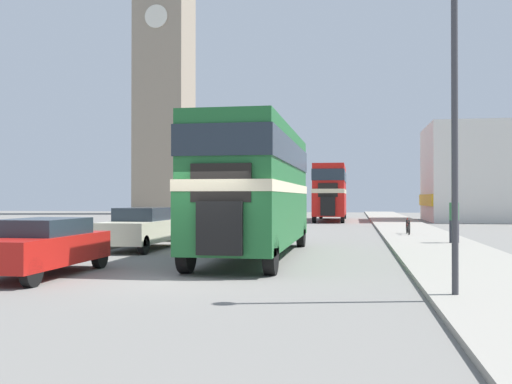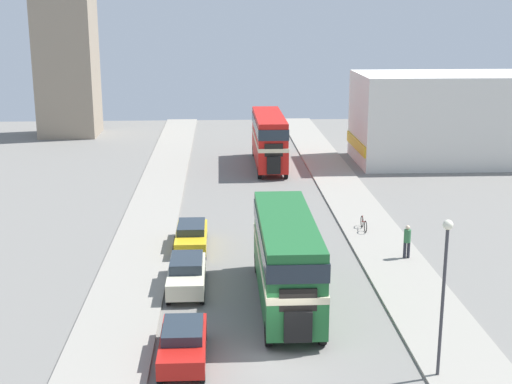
{
  "view_description": "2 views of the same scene",
  "coord_description": "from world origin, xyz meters",
  "px_view_note": "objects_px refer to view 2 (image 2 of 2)",
  "views": [
    {
      "loc": [
        3.66,
        -12.61,
        1.89
      ],
      "look_at": [
        0.6,
        5.22,
        2.06
      ],
      "focal_mm": 40.0,
      "sensor_mm": 36.0,
      "label": 1
    },
    {
      "loc": [
        -2.3,
        -24.71,
        13.01
      ],
      "look_at": [
        0.0,
        19.86,
        1.45
      ],
      "focal_mm": 50.0,
      "sensor_mm": 36.0,
      "label": 2
    }
  ],
  "objects_px": {
    "car_parked_near": "(183,342)",
    "street_lamp": "(444,275)",
    "bus_distant": "(269,136)",
    "car_parked_mid": "(187,273)",
    "pedestrian_walking": "(407,240)",
    "bicycle_on_pavement": "(364,224)",
    "double_decker_bus": "(286,254)",
    "car_parked_far": "(191,236)"
  },
  "relations": [
    {
      "from": "car_parked_near",
      "to": "street_lamp",
      "type": "distance_m",
      "value": 9.99
    },
    {
      "from": "bus_distant",
      "to": "car_parked_mid",
      "type": "height_order",
      "value": "bus_distant"
    },
    {
      "from": "pedestrian_walking",
      "to": "bicycle_on_pavement",
      "type": "bearing_deg",
      "value": 104.39
    },
    {
      "from": "car_parked_mid",
      "to": "pedestrian_walking",
      "type": "relative_size",
      "value": 2.49
    },
    {
      "from": "car_parked_near",
      "to": "street_lamp",
      "type": "xyz_separation_m",
      "value": [
        9.27,
        -1.83,
        3.23
      ]
    },
    {
      "from": "car_parked_near",
      "to": "pedestrian_walking",
      "type": "bearing_deg",
      "value": 42.92
    },
    {
      "from": "bus_distant",
      "to": "bicycle_on_pavement",
      "type": "xyz_separation_m",
      "value": [
        4.41,
        -18.4,
        -2.12
      ]
    },
    {
      "from": "double_decker_bus",
      "to": "car_parked_near",
      "type": "relative_size",
      "value": 2.4
    },
    {
      "from": "bicycle_on_pavement",
      "to": "pedestrian_walking",
      "type": "bearing_deg",
      "value": -75.61
    },
    {
      "from": "car_parked_near",
      "to": "double_decker_bus",
      "type": "bearing_deg",
      "value": 49.37
    },
    {
      "from": "car_parked_near",
      "to": "car_parked_far",
      "type": "height_order",
      "value": "car_parked_far"
    },
    {
      "from": "pedestrian_walking",
      "to": "street_lamp",
      "type": "xyz_separation_m",
      "value": [
        -2.04,
        -12.35,
        2.82
      ]
    },
    {
      "from": "bus_distant",
      "to": "bicycle_on_pavement",
      "type": "distance_m",
      "value": 19.04
    },
    {
      "from": "double_decker_bus",
      "to": "pedestrian_walking",
      "type": "distance_m",
      "value": 8.88
    },
    {
      "from": "street_lamp",
      "to": "pedestrian_walking",
      "type": "bearing_deg",
      "value": 80.6
    },
    {
      "from": "pedestrian_walking",
      "to": "car_parked_near",
      "type": "bearing_deg",
      "value": -137.08
    },
    {
      "from": "bus_distant",
      "to": "car_parked_mid",
      "type": "relative_size",
      "value": 2.4
    },
    {
      "from": "double_decker_bus",
      "to": "car_parked_far",
      "type": "distance_m",
      "value": 9.27
    },
    {
      "from": "bus_distant",
      "to": "pedestrian_walking",
      "type": "relative_size",
      "value": 5.97
    },
    {
      "from": "bus_distant",
      "to": "street_lamp",
      "type": "distance_m",
      "value": 35.99
    },
    {
      "from": "bus_distant",
      "to": "car_parked_mid",
      "type": "bearing_deg",
      "value": -102.15
    },
    {
      "from": "bicycle_on_pavement",
      "to": "street_lamp",
      "type": "height_order",
      "value": "street_lamp"
    },
    {
      "from": "street_lamp",
      "to": "car_parked_mid",
      "type": "bearing_deg",
      "value": 136.57
    },
    {
      "from": "car_parked_mid",
      "to": "street_lamp",
      "type": "height_order",
      "value": "street_lamp"
    },
    {
      "from": "car_parked_far",
      "to": "pedestrian_walking",
      "type": "relative_size",
      "value": 2.56
    },
    {
      "from": "bus_distant",
      "to": "bicycle_on_pavement",
      "type": "bearing_deg",
      "value": -76.51
    },
    {
      "from": "double_decker_bus",
      "to": "bus_distant",
      "type": "distance_m",
      "value": 28.86
    },
    {
      "from": "bicycle_on_pavement",
      "to": "double_decker_bus",
      "type": "bearing_deg",
      "value": -118.38
    },
    {
      "from": "car_parked_mid",
      "to": "bicycle_on_pavement",
      "type": "bearing_deg",
      "value": 39.62
    },
    {
      "from": "car_parked_far",
      "to": "pedestrian_walking",
      "type": "distance_m",
      "value": 11.75
    },
    {
      "from": "car_parked_near",
      "to": "car_parked_far",
      "type": "relative_size",
      "value": 0.9
    },
    {
      "from": "double_decker_bus",
      "to": "bicycle_on_pavement",
      "type": "bearing_deg",
      "value": 61.62
    },
    {
      "from": "bus_distant",
      "to": "car_parked_near",
      "type": "bearing_deg",
      "value": -99.39
    },
    {
      "from": "car_parked_mid",
      "to": "bicycle_on_pavement",
      "type": "xyz_separation_m",
      "value": [
        10.19,
        8.44,
        -0.3
      ]
    },
    {
      "from": "street_lamp",
      "to": "bicycle_on_pavement",
      "type": "bearing_deg",
      "value": 87.52
    },
    {
      "from": "double_decker_bus",
      "to": "bus_distant",
      "type": "xyz_separation_m",
      "value": [
        1.22,
        28.84,
        0.21
      ]
    },
    {
      "from": "car_parked_far",
      "to": "street_lamp",
      "type": "height_order",
      "value": "street_lamp"
    },
    {
      "from": "car_parked_mid",
      "to": "bicycle_on_pavement",
      "type": "distance_m",
      "value": 13.24
    },
    {
      "from": "double_decker_bus",
      "to": "car_parked_mid",
      "type": "distance_m",
      "value": 5.23
    },
    {
      "from": "car_parked_near",
      "to": "bicycle_on_pavement",
      "type": "bearing_deg",
      "value": 57.19
    },
    {
      "from": "car_parked_near",
      "to": "pedestrian_walking",
      "type": "height_order",
      "value": "pedestrian_walking"
    },
    {
      "from": "pedestrian_walking",
      "to": "bus_distant",
      "type": "bearing_deg",
      "value": 103.68
    }
  ]
}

